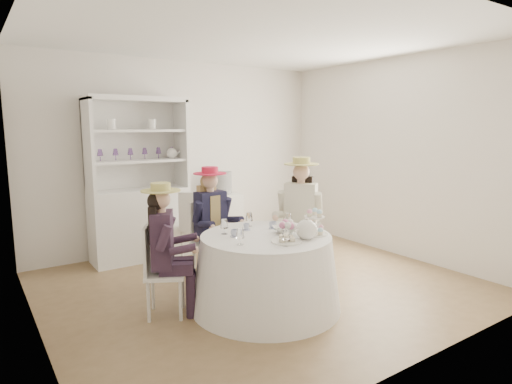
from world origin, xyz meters
TOP-DOWN VIEW (x-y plane):
  - ground at (0.00, 0.00)m, footprint 4.50×4.50m
  - ceiling at (0.00, 0.00)m, footprint 4.50×4.50m
  - wall_back at (0.00, 2.00)m, footprint 4.50×0.00m
  - wall_front at (0.00, -2.00)m, footprint 4.50×0.00m
  - wall_left at (-2.25, 0.00)m, footprint 0.00×4.50m
  - wall_right at (2.25, 0.00)m, footprint 0.00×4.50m
  - tea_table at (-0.30, -0.51)m, footprint 1.47×1.47m
  - hutch at (-0.78, 1.72)m, footprint 1.41×0.83m
  - side_table at (0.49, 1.75)m, footprint 0.52×0.52m
  - hatbox at (0.49, 1.75)m, footprint 0.42×0.42m
  - guest_left at (-1.19, -0.14)m, footprint 0.54×0.49m
  - guest_mid at (-0.38, 0.45)m, footprint 0.49×0.51m
  - guest_right at (0.53, -0.04)m, footprint 0.61×0.59m
  - spare_chair at (-0.22, 1.23)m, footprint 0.54×0.54m
  - teacup_a at (-0.59, -0.40)m, footprint 0.10×0.10m
  - teacup_b at (-0.35, -0.24)m, footprint 0.07×0.07m
  - teacup_c at (-0.08, -0.33)m, footprint 0.10×0.10m
  - flower_bowl at (-0.10, -0.56)m, footprint 0.28×0.28m
  - flower_arrangement at (-0.10, -0.60)m, footprint 0.18×0.18m
  - table_teapot at (-0.07, -0.84)m, footprint 0.28×0.20m
  - sandwich_plate at (-0.29, -0.82)m, footprint 0.28×0.28m
  - cupcake_stand at (0.11, -0.76)m, footprint 0.26×0.26m
  - stemware_set at (-0.30, -0.51)m, footprint 0.85×0.89m

SIDE VIEW (x-z plane):
  - ground at x=0.00m, z-range 0.00..0.00m
  - tea_table at x=-0.30m, z-range 0.00..0.73m
  - side_table at x=0.49m, z-range 0.00..0.77m
  - spare_chair at x=-0.22m, z-range 0.03..0.97m
  - guest_left at x=-1.19m, z-range 0.08..1.35m
  - sandwich_plate at x=-0.29m, z-range 0.72..0.78m
  - guest_mid at x=-0.38m, z-range 0.09..1.41m
  - flower_bowl at x=-0.10m, z-range 0.73..0.79m
  - teacup_b at x=-0.35m, z-range 0.73..0.79m
  - teacup_a at x=-0.59m, z-range 0.73..0.79m
  - teacup_c at x=-0.08m, z-range 0.73..0.79m
  - hutch at x=-0.78m, z-range -0.31..1.84m
  - guest_right at x=0.53m, z-range 0.09..1.52m
  - stemware_set at x=-0.30m, z-range 0.73..0.88m
  - flower_arrangement at x=-0.10m, z-range 0.78..0.85m
  - table_teapot at x=-0.07m, z-range 0.71..0.92m
  - cupcake_stand at x=0.11m, z-range 0.70..0.94m
  - hatbox at x=0.49m, z-range 0.77..1.10m
  - wall_back at x=0.00m, z-range -0.90..3.60m
  - wall_front at x=0.00m, z-range -0.90..3.60m
  - wall_left at x=-2.25m, z-range -0.90..3.60m
  - wall_right at x=2.25m, z-range -0.90..3.60m
  - ceiling at x=0.00m, z-range 2.70..2.70m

